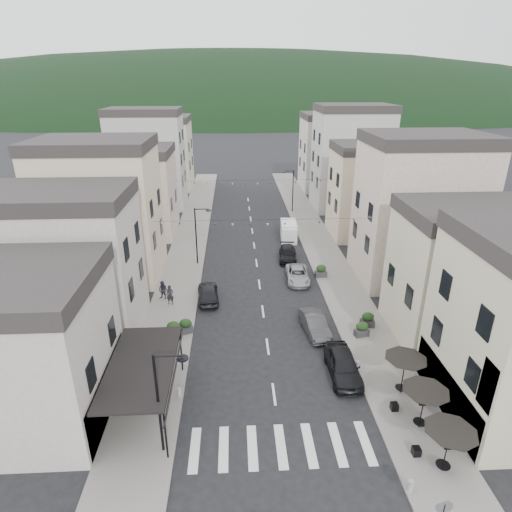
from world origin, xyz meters
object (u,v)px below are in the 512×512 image
(parked_car_d, at_px, (288,254))
(pedestrian_a, at_px, (170,295))
(parked_car_c, at_px, (298,275))
(parked_car_e, at_px, (208,293))
(parked_car_b, at_px, (315,324))
(parked_car_a, at_px, (343,365))
(pedestrian_b, at_px, (163,290))
(delivery_van, at_px, (289,230))

(parked_car_d, relative_size, pedestrian_a, 2.54)
(parked_car_c, relative_size, parked_car_e, 1.04)
(parked_car_b, bearing_deg, pedestrian_a, 150.31)
(parked_car_a, bearing_deg, pedestrian_b, 140.57)
(parked_car_c, xyz_separation_m, parked_car_e, (-8.25, -3.40, 0.11))
(parked_car_a, height_order, delivery_van, delivery_van)
(parked_car_c, height_order, pedestrian_a, pedestrian_a)
(parked_car_e, bearing_deg, parked_car_d, -137.88)
(parked_car_b, height_order, pedestrian_b, pedestrian_b)
(parked_car_b, height_order, parked_car_d, parked_car_b)
(parked_car_b, height_order, pedestrian_a, pedestrian_a)
(parked_car_b, xyz_separation_m, pedestrian_a, (-11.41, 4.75, 0.28))
(parked_car_e, bearing_deg, pedestrian_a, 8.17)
(pedestrian_b, bearing_deg, pedestrian_a, -31.24)
(parked_car_c, distance_m, parked_car_e, 8.93)
(parked_car_a, relative_size, parked_car_d, 1.07)
(parked_car_c, xyz_separation_m, pedestrian_b, (-12.12, -3.19, 0.34))
(parked_car_e, relative_size, pedestrian_b, 2.57)
(parked_car_c, bearing_deg, parked_car_d, 96.18)
(parked_car_b, bearing_deg, parked_car_c, 83.08)
(parked_car_d, bearing_deg, delivery_van, 87.89)
(parked_car_a, bearing_deg, parked_car_d, 94.00)
(parked_car_d, height_order, parked_car_e, parked_car_e)
(pedestrian_a, bearing_deg, parked_car_e, 18.41)
(delivery_van, distance_m, pedestrian_b, 19.36)
(delivery_van, relative_size, pedestrian_a, 2.68)
(parked_car_a, distance_m, parked_car_d, 19.20)
(parked_car_a, height_order, parked_car_d, parked_car_a)
(parked_car_e, bearing_deg, parked_car_c, -162.57)
(parked_car_d, xyz_separation_m, pedestrian_a, (-11.07, -9.27, 0.35))
(delivery_van, bearing_deg, parked_car_e, -116.56)
(parked_car_c, height_order, parked_car_d, parked_car_d)
(parked_car_c, relative_size, delivery_van, 0.97)
(parked_car_b, distance_m, parked_car_c, 8.88)
(parked_car_b, distance_m, parked_car_d, 14.02)
(parked_car_b, bearing_deg, parked_car_e, 139.41)
(parked_car_e, distance_m, pedestrian_a, 3.23)
(parked_car_a, distance_m, parked_car_c, 14.06)
(pedestrian_a, relative_size, pedestrian_b, 1.02)
(parked_car_a, xyz_separation_m, pedestrian_a, (-12.33, 9.89, 0.19))
(parked_car_a, bearing_deg, parked_car_e, 131.14)
(parked_car_b, xyz_separation_m, pedestrian_b, (-12.14, 5.69, 0.26))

